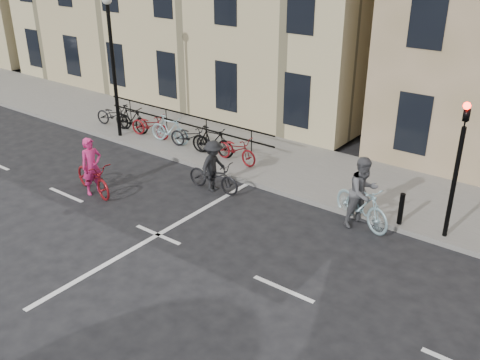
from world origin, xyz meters
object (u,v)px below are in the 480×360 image
Objects in this scene: traffic_light at (459,154)px; cyclist_grey at (362,198)px; cyclist_dark at (213,171)px; lamp_post at (112,50)px; cyclist_pink at (93,174)px.

cyclist_grey is at bearing -165.83° from traffic_light.
cyclist_dark is (-6.78, -1.30, -1.80)m from traffic_light.
traffic_light is at bearing -82.34° from cyclist_dark.
cyclist_grey is (10.56, -0.60, -2.68)m from lamp_post.
lamp_post reaches higher than cyclist_pink.
cyclist_dark is at bearing -169.14° from traffic_light.
traffic_light reaches higher than cyclist_grey.
cyclist_dark is (5.92, -1.36, -2.84)m from lamp_post.
lamp_post reaches higher than cyclist_grey.
cyclist_dark is (2.84, 2.39, 0.02)m from cyclist_pink.
cyclist_pink is 1.00× the size of cyclist_grey.
lamp_post is at bearing 109.93° from cyclist_grey.
cyclist_pink is at bearing -50.58° from lamp_post.
cyclist_pink is 3.71m from cyclist_dark.
cyclist_grey is at bearing -3.25° from lamp_post.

